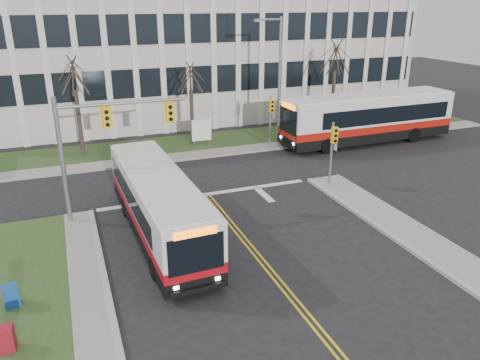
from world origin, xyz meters
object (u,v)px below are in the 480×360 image
at_px(directory_sign, 201,130).
at_px(bus_main, 159,206).
at_px(newspaper_box_red, 6,340).
at_px(newspaper_box_blue, 11,297).
at_px(streetlight, 278,74).
at_px(bus_cross, 368,119).

bearing_deg(directory_sign, bus_main, -114.30).
height_order(bus_main, newspaper_box_red, bus_main).
height_order(newspaper_box_blue, newspaper_box_red, same).
height_order(directory_sign, newspaper_box_red, directory_sign).
relative_size(directory_sign, bus_main, 0.18).
height_order(streetlight, bus_cross, streetlight).
distance_m(bus_cross, newspaper_box_red, 28.71).
height_order(directory_sign, newspaper_box_blue, directory_sign).
distance_m(streetlight, directory_sign, 6.96).
relative_size(streetlight, newspaper_box_red, 9.68).
distance_m(streetlight, newspaper_box_blue, 23.91).
xyz_separation_m(bus_cross, newspaper_box_red, (-24.07, -15.59, -1.34)).
distance_m(directory_sign, bus_main, 14.46).
height_order(bus_cross, newspaper_box_red, bus_cross).
relative_size(bus_main, newspaper_box_blue, 11.64).
height_order(directory_sign, bus_cross, bus_cross).
height_order(directory_sign, bus_main, bus_main).
height_order(bus_cross, newspaper_box_blue, bus_cross).
bearing_deg(bus_main, streetlight, 44.01).
distance_m(bus_cross, newspaper_box_blue, 27.49).
bearing_deg(streetlight, newspaper_box_red, -134.33).
height_order(streetlight, directory_sign, streetlight).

